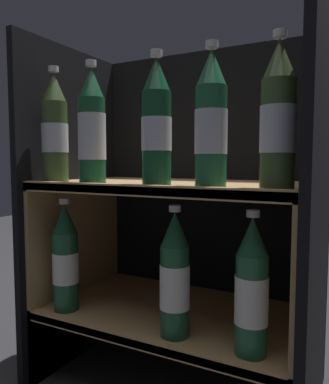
# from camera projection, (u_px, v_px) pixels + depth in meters

# --- Properties ---
(fridge_back_wall) EXTENTS (0.71, 0.02, 0.92)m
(fridge_back_wall) POSITION_uv_depth(u_px,v_px,m) (205.00, 205.00, 1.15)
(fridge_back_wall) COLOR black
(fridge_back_wall) RESTS_ON ground_plane
(fridge_side_left) EXTENTS (0.02, 0.43, 0.92)m
(fridge_side_left) POSITION_uv_depth(u_px,v_px,m) (73.00, 206.00, 1.13)
(fridge_side_left) COLOR black
(fridge_side_left) RESTS_ON ground_plane
(fridge_side_right) EXTENTS (0.02, 0.43, 0.92)m
(fridge_side_right) POSITION_uv_depth(u_px,v_px,m) (317.00, 223.00, 0.81)
(fridge_side_right) COLOR black
(fridge_side_right) RESTS_ON ground_plane
(shelf_lower) EXTENTS (0.67, 0.39, 0.21)m
(shelf_lower) POSITION_uv_depth(u_px,v_px,m) (173.00, 324.00, 0.98)
(shelf_lower) COLOR tan
(shelf_lower) RESTS_ON ground_plane
(shelf_upper) EXTENTS (0.67, 0.39, 0.54)m
(shelf_upper) POSITION_uv_depth(u_px,v_px,m) (174.00, 237.00, 0.97)
(shelf_upper) COLOR tan
(shelf_upper) RESTS_ON ground_plane
(bottle_upper_front_0) EXTENTS (0.07, 0.07, 0.29)m
(bottle_upper_front_0) POSITION_uv_depth(u_px,v_px,m) (55.00, 130.00, 0.96)
(bottle_upper_front_0) COLOR #384C28
(bottle_upper_front_0) RESTS_ON shelf_upper
(bottle_upper_front_1) EXTENTS (0.07, 0.07, 0.29)m
(bottle_upper_front_1) POSITION_uv_depth(u_px,v_px,m) (92.00, 129.00, 0.91)
(bottle_upper_front_1) COLOR #194C2D
(bottle_upper_front_1) RESTS_ON shelf_upper
(bottle_upper_front_2) EXTENTS (0.07, 0.07, 0.29)m
(bottle_upper_front_2) POSITION_uv_depth(u_px,v_px,m) (157.00, 125.00, 0.82)
(bottle_upper_front_2) COLOR #144228
(bottle_upper_front_2) RESTS_ON shelf_upper
(bottle_upper_front_3) EXTENTS (0.07, 0.07, 0.29)m
(bottle_upper_front_3) POSITION_uv_depth(u_px,v_px,m) (211.00, 123.00, 0.76)
(bottle_upper_front_3) COLOR #1E5638
(bottle_upper_front_3) RESTS_ON shelf_upper
(bottle_upper_front_4) EXTENTS (0.07, 0.07, 0.29)m
(bottle_upper_front_4) POSITION_uv_depth(u_px,v_px,m) (278.00, 119.00, 0.70)
(bottle_upper_front_4) COLOR #384C28
(bottle_upper_front_4) RESTS_ON shelf_upper
(bottle_lower_front_0) EXTENTS (0.07, 0.07, 0.29)m
(bottle_lower_front_0) POSITION_uv_depth(u_px,v_px,m) (66.00, 260.00, 0.98)
(bottle_lower_front_0) COLOR #194C2D
(bottle_lower_front_0) RESTS_ON shelf_lower
(bottle_lower_front_1) EXTENTS (0.07, 0.07, 0.29)m
(bottle_lower_front_1) POSITION_uv_depth(u_px,v_px,m) (175.00, 278.00, 0.83)
(bottle_lower_front_1) COLOR #194C2D
(bottle_lower_front_1) RESTS_ON shelf_lower
(bottle_lower_front_2) EXTENTS (0.07, 0.07, 0.29)m
(bottle_lower_front_2) POSITION_uv_depth(u_px,v_px,m) (252.00, 291.00, 0.75)
(bottle_lower_front_2) COLOR #1E5638
(bottle_lower_front_2) RESTS_ON shelf_lower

